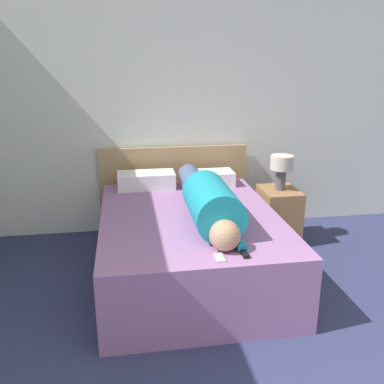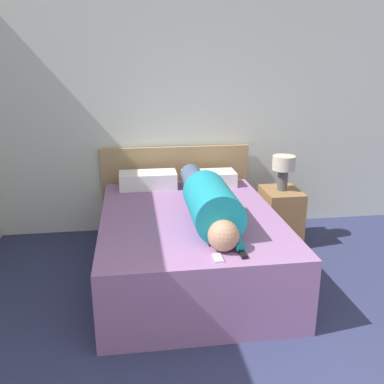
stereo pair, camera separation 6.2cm
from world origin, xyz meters
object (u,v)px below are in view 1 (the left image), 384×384
at_px(tv_remote, 244,253).
at_px(cell_phone, 220,258).
at_px(nightstand, 278,215).
at_px(pillow_near_headboard, 146,180).
at_px(table_lamp, 282,166).
at_px(person_lying, 208,201).
at_px(pillow_second, 207,178).
at_px(bed, 189,245).

relative_size(tv_remote, cell_phone, 1.15).
height_order(nightstand, pillow_near_headboard, pillow_near_headboard).
bearing_deg(pillow_near_headboard, table_lamp, -9.45).
xyz_separation_m(person_lying, pillow_second, (0.18, 0.98, -0.09)).
distance_m(tv_remote, cell_phone, 0.18).
height_order(table_lamp, cell_phone, table_lamp).
xyz_separation_m(table_lamp, cell_phone, (-0.98, -1.49, -0.23)).
relative_size(pillow_near_headboard, cell_phone, 4.52).
relative_size(nightstand, tv_remote, 3.86).
distance_m(table_lamp, tv_remote, 1.67).
bearing_deg(table_lamp, nightstand, 90.00).
height_order(bed, cell_phone, cell_phone).
height_order(table_lamp, tv_remote, table_lamp).
bearing_deg(person_lying, nightstand, 39.34).
distance_m(pillow_near_headboard, tv_remote, 1.78).
bearing_deg(pillow_near_headboard, cell_phone, -77.01).
bearing_deg(bed, nightstand, 29.98).
bearing_deg(bed, pillow_second, 69.10).
bearing_deg(pillow_near_headboard, tv_remote, -71.03).
height_order(table_lamp, person_lying, person_lying).
distance_m(table_lamp, pillow_second, 0.79).
bearing_deg(tv_remote, bed, 106.82).
xyz_separation_m(nightstand, pillow_second, (-0.73, 0.23, 0.38)).
bearing_deg(cell_phone, pillow_near_headboard, 102.99).
bearing_deg(table_lamp, bed, -150.02).
xyz_separation_m(bed, pillow_second, (0.32, 0.84, 0.37)).
bearing_deg(person_lying, cell_phone, -95.00).
relative_size(pillow_near_headboard, pillow_second, 1.05).
height_order(nightstand, tv_remote, tv_remote).
bearing_deg(tv_remote, pillow_second, 87.78).
xyz_separation_m(pillow_near_headboard, tv_remote, (0.58, -1.68, -0.07)).
relative_size(person_lying, cell_phone, 13.81).
height_order(person_lying, pillow_near_headboard, person_lying).
height_order(bed, pillow_second, pillow_second).
bearing_deg(nightstand, bed, -150.02).
bearing_deg(bed, table_lamp, 29.98).
bearing_deg(pillow_second, cell_phone, -98.15).
relative_size(nightstand, pillow_second, 1.04).
xyz_separation_m(bed, nightstand, (1.05, 0.61, -0.01)).
xyz_separation_m(person_lying, pillow_near_headboard, (-0.46, 0.98, -0.08)).
height_order(pillow_second, cell_phone, pillow_second).
xyz_separation_m(table_lamp, tv_remote, (-0.80, -1.45, -0.22)).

